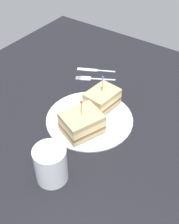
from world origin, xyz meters
TOP-DOWN VIEW (x-y plane):
  - ground_plane at (0.00, 0.00)cm, footprint 99.86×99.86cm
  - plate at (0.00, 0.00)cm, footprint 24.32×24.32cm
  - sandwich_half_front at (-6.30, -0.00)cm, footprint 10.01×7.98cm
  - sandwich_half_back at (5.19, 1.18)cm, footprint 12.16×11.18cm
  - drink_glass at (20.74, 4.06)cm, footprint 7.39×7.39cm
  - fork at (-16.35, -10.97)cm, footprint 7.47×12.06cm
  - knife at (-21.12, -12.98)cm, footprint 6.90×12.27cm

SIDE VIEW (x-z plane):
  - ground_plane at x=0.00cm, z-range -2.00..0.00cm
  - fork at x=-16.35cm, z-range 0.00..0.35cm
  - knife at x=-21.12cm, z-range 0.00..0.35cm
  - plate at x=0.00cm, z-range 0.00..0.80cm
  - sandwich_half_front at x=-6.30cm, z-range -1.84..8.52cm
  - sandwich_half_back at x=5.19cm, z-range -1.51..8.54cm
  - drink_glass at x=20.74cm, z-range -0.48..8.62cm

